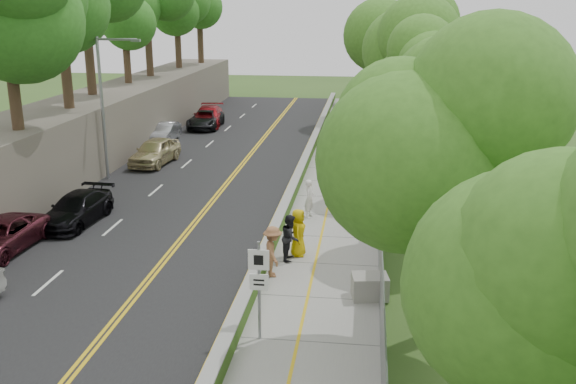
% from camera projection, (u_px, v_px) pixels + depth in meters
% --- Properties ---
extents(ground, '(140.00, 140.00, 0.00)m').
position_uv_depth(ground, '(245.00, 295.00, 22.23)').
color(ground, '#33511E').
rests_on(ground, ground).
extents(road, '(11.20, 66.00, 0.04)m').
position_uv_depth(road, '(202.00, 177.00, 37.16)').
color(road, black).
rests_on(road, ground).
extents(sidewalk, '(4.20, 66.00, 0.05)m').
position_uv_depth(sidewalk, '(340.00, 182.00, 36.19)').
color(sidewalk, gray).
rests_on(sidewalk, ground).
extents(jersey_barrier, '(0.42, 66.00, 0.60)m').
position_uv_depth(jersey_barrier, '(299.00, 176.00, 36.39)').
color(jersey_barrier, '#6FE01C').
rests_on(jersey_barrier, ground).
extents(rock_embankment, '(5.00, 66.00, 4.00)m').
position_uv_depth(rock_embankment, '(67.00, 140.00, 37.58)').
color(rock_embankment, '#595147').
rests_on(rock_embankment, ground).
extents(chainlink_fence, '(0.04, 66.00, 2.00)m').
position_uv_depth(chainlink_fence, '(378.00, 166.00, 35.66)').
color(chainlink_fence, slate).
rests_on(chainlink_fence, ground).
extents(trees_fenceside, '(7.00, 66.00, 14.00)m').
position_uv_depth(trees_fenceside, '(427.00, 57.00, 33.68)').
color(trees_fenceside, '#478427').
rests_on(trees_fenceside, ground).
extents(streetlight, '(2.52, 0.22, 8.00)m').
position_uv_depth(streetlight, '(106.00, 99.00, 35.51)').
color(streetlight, gray).
rests_on(streetlight, ground).
extents(signpost, '(0.62, 0.09, 3.10)m').
position_uv_depth(signpost, '(259.00, 280.00, 18.68)').
color(signpost, gray).
rests_on(signpost, sidewalk).
extents(construction_barrel, '(0.55, 0.55, 0.91)m').
position_uv_depth(construction_barrel, '(353.00, 136.00, 46.42)').
color(construction_barrel, '#FF4600').
rests_on(construction_barrel, sidewalk).
extents(concrete_block, '(1.33, 1.07, 0.80)m').
position_uv_depth(concrete_block, '(370.00, 286.00, 21.81)').
color(concrete_block, gray).
rests_on(concrete_block, sidewalk).
extents(car_2, '(2.43, 4.92, 1.34)m').
position_uv_depth(car_2, '(0.00, 236.00, 25.79)').
color(car_2, '#4F1A25').
rests_on(car_2, road).
extents(car_3, '(2.22, 4.80, 1.36)m').
position_uv_depth(car_3, '(77.00, 209.00, 29.16)').
color(car_3, black).
rests_on(car_3, road).
extents(car_4, '(2.35, 4.90, 1.62)m').
position_uv_depth(car_4, '(155.00, 151.00, 39.94)').
color(car_4, '#C6B684').
rests_on(car_4, road).
extents(car_5, '(1.58, 4.32, 1.41)m').
position_uv_depth(car_5, '(164.00, 133.00, 46.32)').
color(car_5, '#9C9DA2').
rests_on(car_5, road).
extents(car_6, '(2.52, 5.14, 1.40)m').
position_uv_depth(car_6, '(205.00, 119.00, 51.58)').
color(car_6, black).
rests_on(car_6, road).
extents(car_7, '(2.75, 5.63, 1.58)m').
position_uv_depth(car_7, '(208.00, 116.00, 52.47)').
color(car_7, maroon).
rests_on(car_7, road).
extents(car_8, '(1.94, 4.03, 1.33)m').
position_uv_depth(car_8, '(204.00, 116.00, 53.49)').
color(car_8, white).
rests_on(car_8, road).
extents(painter_0, '(0.64, 0.95, 1.92)m').
position_uv_depth(painter_0, '(298.00, 232.00, 25.34)').
color(painter_0, '#D6B109').
rests_on(painter_0, sidewalk).
extents(painter_1, '(0.58, 0.75, 1.82)m').
position_uv_depth(painter_1, '(310.00, 199.00, 29.90)').
color(painter_1, white).
rests_on(painter_1, sidewalk).
extents(painter_2, '(0.71, 0.90, 1.83)m').
position_uv_depth(painter_2, '(290.00, 237.00, 24.93)').
color(painter_2, black).
rests_on(painter_2, sidewalk).
extents(painter_3, '(1.07, 1.40, 1.91)m').
position_uv_depth(painter_3, '(273.00, 251.00, 23.40)').
color(painter_3, '#925E3B').
rests_on(painter_3, sidewalk).
extents(person_far, '(1.04, 0.53, 1.71)m').
position_uv_depth(person_far, '(349.00, 140.00, 43.06)').
color(person_far, black).
rests_on(person_far, sidewalk).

